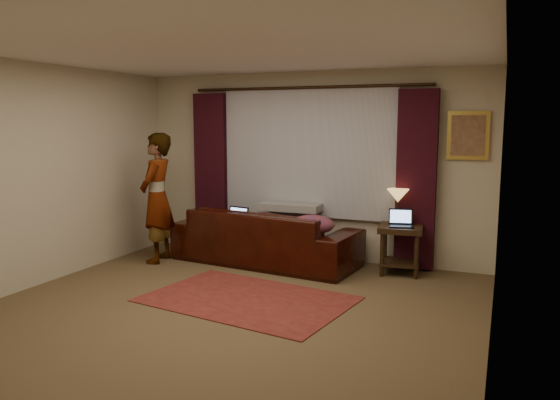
# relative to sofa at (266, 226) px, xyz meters

# --- Properties ---
(floor) EXTENTS (5.00, 5.00, 0.01)m
(floor) POSITION_rel_sofa_xyz_m (0.43, -1.97, -0.52)
(floor) COLOR brown
(floor) RESTS_ON ground
(ceiling) EXTENTS (5.00, 5.00, 0.02)m
(ceiling) POSITION_rel_sofa_xyz_m (0.43, -1.97, 2.09)
(ceiling) COLOR silver
(ceiling) RESTS_ON ground
(wall_back) EXTENTS (5.00, 0.02, 2.60)m
(wall_back) POSITION_rel_sofa_xyz_m (0.43, 0.53, 0.79)
(wall_back) COLOR beige
(wall_back) RESTS_ON ground
(wall_front) EXTENTS (5.00, 0.02, 2.60)m
(wall_front) POSITION_rel_sofa_xyz_m (0.43, -4.47, 0.79)
(wall_front) COLOR beige
(wall_front) RESTS_ON ground
(wall_left) EXTENTS (0.02, 5.00, 2.60)m
(wall_left) POSITION_rel_sofa_xyz_m (-2.07, -1.97, 0.79)
(wall_left) COLOR beige
(wall_left) RESTS_ON ground
(wall_right) EXTENTS (0.02, 5.00, 2.60)m
(wall_right) POSITION_rel_sofa_xyz_m (2.93, -1.97, 0.79)
(wall_right) COLOR beige
(wall_right) RESTS_ON ground
(sheer_curtain) EXTENTS (2.50, 0.05, 1.80)m
(sheer_curtain) POSITION_rel_sofa_xyz_m (0.43, 0.47, 0.99)
(sheer_curtain) COLOR #A7A7AF
(sheer_curtain) RESTS_ON wall_back
(drape_left) EXTENTS (0.50, 0.14, 2.30)m
(drape_left) POSITION_rel_sofa_xyz_m (-1.07, 0.42, 0.67)
(drape_left) COLOR black
(drape_left) RESTS_ON floor
(drape_right) EXTENTS (0.50, 0.14, 2.30)m
(drape_right) POSITION_rel_sofa_xyz_m (1.93, 0.42, 0.67)
(drape_right) COLOR black
(drape_right) RESTS_ON floor
(curtain_rod) EXTENTS (0.04, 0.04, 3.40)m
(curtain_rod) POSITION_rel_sofa_xyz_m (0.43, 0.42, 1.87)
(curtain_rod) COLOR black
(curtain_rod) RESTS_ON wall_back
(picture_frame) EXTENTS (0.50, 0.04, 0.60)m
(picture_frame) POSITION_rel_sofa_xyz_m (2.53, 0.50, 1.24)
(picture_frame) COLOR gold
(picture_frame) RESTS_ON wall_back
(sofa) EXTENTS (2.65, 1.38, 1.02)m
(sofa) POSITION_rel_sofa_xyz_m (0.00, 0.00, 0.00)
(sofa) COLOR black
(sofa) RESTS_ON floor
(throw_blanket) EXTENTS (0.86, 0.36, 0.10)m
(throw_blanket) POSITION_rel_sofa_xyz_m (0.26, 0.26, 0.51)
(throw_blanket) COLOR gray
(throw_blanket) RESTS_ON sofa
(clothing_pile) EXTENTS (0.67, 0.60, 0.24)m
(clothing_pile) POSITION_rel_sofa_xyz_m (0.78, -0.27, 0.12)
(clothing_pile) COLOR brown
(clothing_pile) RESTS_ON sofa
(laptop_sofa) EXTENTS (0.39, 0.41, 0.23)m
(laptop_sofa) POSITION_rel_sofa_xyz_m (-0.44, -0.10, 0.12)
(laptop_sofa) COLOR black
(laptop_sofa) RESTS_ON sofa
(area_rug) EXTENTS (2.35, 1.75, 0.01)m
(area_rug) POSITION_rel_sofa_xyz_m (0.46, -1.52, -0.51)
(area_rug) COLOR maroon
(area_rug) RESTS_ON floor
(end_table) EXTENTS (0.60, 0.60, 0.62)m
(end_table) POSITION_rel_sofa_xyz_m (1.80, 0.16, -0.20)
(end_table) COLOR black
(end_table) RESTS_ON floor
(tiffany_lamp) EXTENTS (0.32, 0.32, 0.45)m
(tiffany_lamp) POSITION_rel_sofa_xyz_m (1.73, 0.27, 0.33)
(tiffany_lamp) COLOR olive
(tiffany_lamp) RESTS_ON end_table
(laptop_table) EXTENTS (0.36, 0.38, 0.21)m
(laptop_table) POSITION_rel_sofa_xyz_m (1.81, 0.09, 0.22)
(laptop_table) COLOR black
(laptop_table) RESTS_ON end_table
(person) EXTENTS (0.61, 0.61, 1.77)m
(person) POSITION_rel_sofa_xyz_m (-1.40, -0.50, 0.37)
(person) COLOR gray
(person) RESTS_ON floor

